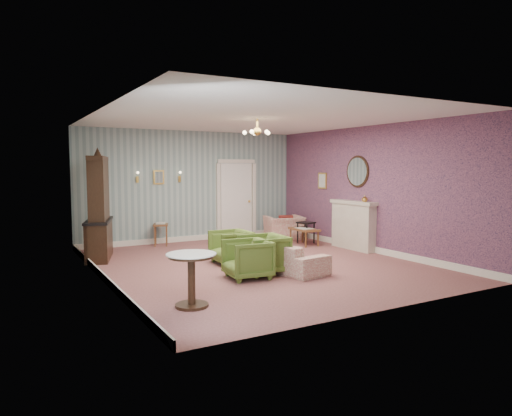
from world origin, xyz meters
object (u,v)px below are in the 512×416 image
sofa_chintz (283,251)px  dresser (98,205)px  olive_chair_a (247,257)px  olive_chair_b (263,252)px  fireplace (353,225)px  coffee_table (304,237)px  side_table_black (306,233)px  pedestal_table (192,280)px  wingback_chair (284,224)px  olive_chair_c (231,245)px

sofa_chintz → dresser: (-2.84, 2.83, 0.79)m
olive_chair_a → olive_chair_b: bearing=117.3°
olive_chair_a → fireplace: (3.60, 1.35, 0.20)m
coffee_table → side_table_black: 0.23m
olive_chair_b → pedestal_table: olive_chair_b is taller
dresser → fireplace: (5.51, -1.75, -0.58)m
dresser → side_table_black: dresser is taller
dresser → fireplace: bearing=-0.6°
wingback_chair → fireplace: fireplace is taller
olive_chair_b → wingback_chair: size_ratio=0.82×
wingback_chair → side_table_black: (0.10, -0.87, -0.14)m
wingback_chair → olive_chair_c: bearing=52.0°
sofa_chintz → side_table_black: size_ratio=3.32×
olive_chair_a → olive_chair_c: olive_chair_a is taller
coffee_table → side_table_black: side_table_black is taller
olive_chair_a → fireplace: 3.85m
olive_chair_b → coffee_table: (2.53, 2.27, -0.19)m
olive_chair_c → side_table_black: olive_chair_c is taller
dresser → side_table_black: bearing=11.1°
fireplace → pedestal_table: bearing=-154.2°
fireplace → coffee_table: (-0.65, 1.08, -0.37)m
olive_chair_a → fireplace: size_ratio=0.54×
dresser → coffee_table: bearing=9.2°
olive_chair_c → sofa_chintz: (0.60, -1.03, -0.01)m
dresser → coffee_table: (4.86, -0.67, -0.95)m
coffee_table → pedestal_table: 5.67m
olive_chair_b → dresser: size_ratio=0.34×
dresser → coffee_table: dresser is taller
olive_chair_a → side_table_black: size_ratio=1.36×
olive_chair_b → pedestal_table: size_ratio=1.04×
olive_chair_c → olive_chair_a: bearing=-12.8°
olive_chair_a → olive_chair_b: size_ratio=0.95×
fireplace → sofa_chintz: bearing=-158.0°
wingback_chair → dresser: bearing=17.4°
wingback_chair → coffee_table: bearing=100.1°
dresser → pedestal_table: dresser is taller
olive_chair_c → dresser: bearing=-127.5°
olive_chair_b → fireplace: fireplace is taller
coffee_table → pedestal_table: pedestal_table is taller
olive_chair_a → side_table_black: bearing=135.7°
wingback_chair → side_table_black: 0.88m
olive_chair_b → olive_chair_c: 1.14m
sofa_chintz → wingback_chair: bearing=-41.4°
wingback_chair → dresser: (-4.91, -0.35, 0.73)m
olive_chair_c → coffee_table: size_ratio=0.90×
fireplace → pedestal_table: 5.64m
dresser → wingback_chair: bearing=21.1°
fireplace → side_table_black: fireplace is taller
olive_chair_c → wingback_chair: wingback_chair is taller
olive_chair_b → dresser: 3.82m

